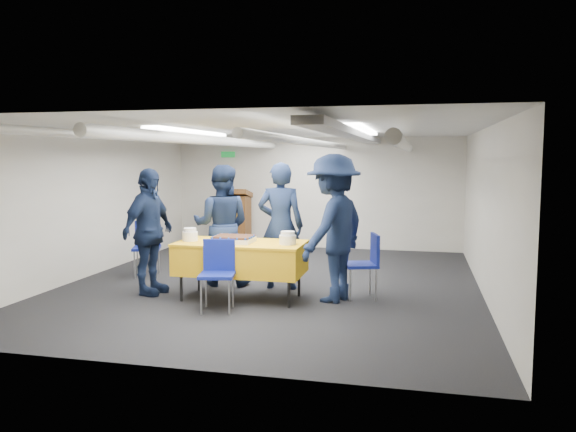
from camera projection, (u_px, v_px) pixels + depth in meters
The scene contains 14 objects.
ground at pixel (273, 283), 8.44m from camera, with size 7.00×7.00×0.00m, color black.
room_shell at pixel (285, 163), 8.63m from camera, with size 6.00×7.00×2.30m.
serving_table at pixel (241, 258), 7.48m from camera, with size 1.70×0.85×0.77m.
sheet_cake at pixel (233, 239), 7.42m from camera, with size 0.53×0.41×0.09m.
plate_stack_left at pixel (190, 235), 7.56m from camera, with size 0.21×0.21×0.18m.
plate_stack_right at pixel (288, 238), 7.25m from camera, with size 0.22×0.22×0.17m.
podium at pixel (236, 219), 11.69m from camera, with size 0.62×0.53×1.25m.
chair_near at pixel (218, 267), 6.97m from camera, with size 0.49×0.49×0.87m.
chair_right at pixel (367, 259), 7.55m from camera, with size 0.53×0.53×0.87m.
chair_left at pixel (147, 242), 9.01m from camera, with size 0.54×0.54×0.87m.
sailor_a at pixel (281, 226), 8.06m from camera, with size 0.67×0.44×1.82m, color black.
sailor_b at pixel (222, 225), 8.29m from camera, with size 0.87×0.68×1.78m, color black.
sailor_c at pixel (149, 232), 7.72m from camera, with size 1.02×0.43×1.75m, color black.
sailor_d at pixel (334, 228), 7.35m from camera, with size 1.25×0.72×1.94m, color black.
Camera 1 is at (2.11, -8.02, 1.89)m, focal length 35.00 mm.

